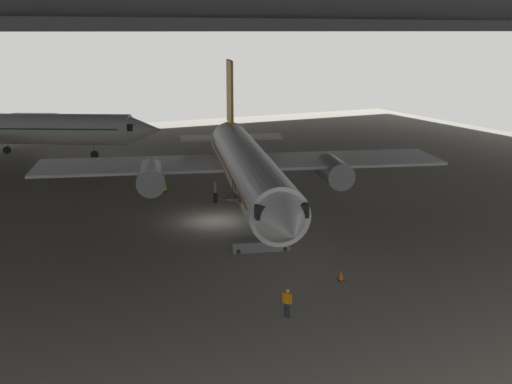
{
  "coord_description": "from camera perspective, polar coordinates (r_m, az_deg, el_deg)",
  "views": [
    {
      "loc": [
        -17.14,
        -43.96,
        14.24
      ],
      "look_at": [
        2.56,
        -2.25,
        2.56
      ],
      "focal_mm": 44.85,
      "sensor_mm": 36.0,
      "label": 1
    }
  ],
  "objects": [
    {
      "name": "airplane_distant",
      "position": [
        78.33,
        -20.91,
        5.27
      ],
      "size": [
        31.54,
        31.82,
        10.8
      ],
      "color": "white",
      "rests_on": "ground_plane"
    },
    {
      "name": "airplane_main",
      "position": [
        51.92,
        -0.77,
        2.21
      ],
      "size": [
        35.48,
        35.91,
        11.46
      ],
      "color": "white",
      "rests_on": "ground_plane"
    },
    {
      "name": "boarding_stairs",
      "position": [
        42.85,
        0.29,
        -4.17
      ],
      "size": [
        4.42,
        2.55,
        4.66
      ],
      "color": "slate",
      "rests_on": "ground_plane"
    },
    {
      "name": "hangar_structure",
      "position": [
        60.21,
        -9.14,
        15.24
      ],
      "size": [
        121.0,
        99.0,
        16.14
      ],
      "color": "#4C4F54",
      "rests_on": "ground_plane"
    },
    {
      "name": "traffic_cone_orange",
      "position": [
        38.08,
        7.6,
        -7.41
      ],
      "size": [
        0.36,
        0.36,
        0.6
      ],
      "color": "black",
      "rests_on": "ground_plane"
    },
    {
      "name": "crew_worker_near_nose",
      "position": [
        32.94,
        2.79,
        -9.71
      ],
      "size": [
        0.38,
        0.48,
        1.58
      ],
      "color": "#232838",
      "rests_on": "ground_plane"
    },
    {
      "name": "crew_worker_by_stairs",
      "position": [
        46.24,
        1.47,
        -2.47
      ],
      "size": [
        0.48,
        0.38,
        1.7
      ],
      "color": "#232838",
      "rests_on": "ground_plane"
    },
    {
      "name": "ground_plane",
      "position": [
        49.29,
        -3.82,
        -2.62
      ],
      "size": [
        110.0,
        110.0,
        0.0
      ],
      "primitive_type": "plane",
      "color": "gray"
    },
    {
      "name": "baggage_tug",
      "position": [
        59.05,
        -8.78,
        0.61
      ],
      "size": [
        1.44,
        2.29,
        0.9
      ],
      "color": "yellow",
      "rests_on": "ground_plane"
    }
  ]
}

